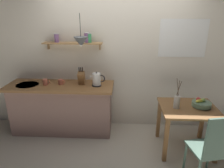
# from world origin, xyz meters

# --- Properties ---
(ground_plane) EXTENTS (14.00, 14.00, 0.00)m
(ground_plane) POSITION_xyz_m (0.00, 0.00, 0.00)
(ground_plane) COLOR #BCB29E
(back_wall) EXTENTS (6.80, 0.11, 2.70)m
(back_wall) POSITION_xyz_m (0.20, 0.65, 1.35)
(back_wall) COLOR silver
(back_wall) RESTS_ON ground_plane
(kitchen_counter) EXTENTS (1.83, 0.63, 0.90)m
(kitchen_counter) POSITION_xyz_m (-1.00, 0.32, 0.46)
(kitchen_counter) COLOR gray
(kitchen_counter) RESTS_ON ground_plane
(wall_shelf) EXTENTS (1.00, 0.20, 0.30)m
(wall_shelf) POSITION_xyz_m (-0.72, 0.49, 1.62)
(wall_shelf) COLOR tan
(dining_table) EXTENTS (0.83, 0.72, 0.73)m
(dining_table) POSITION_xyz_m (1.07, -0.11, 0.60)
(dining_table) COLOR brown
(dining_table) RESTS_ON ground_plane
(dining_chair_near) EXTENTS (0.48, 0.46, 1.00)m
(dining_chair_near) POSITION_xyz_m (1.16, -0.81, 0.55)
(dining_chair_near) COLOR #4C6B5B
(dining_chair_near) RESTS_ON ground_plane
(fruit_bowl) EXTENTS (0.28, 0.28, 0.14)m
(fruit_bowl) POSITION_xyz_m (1.26, -0.08, 0.79)
(fruit_bowl) COLOR slate
(fruit_bowl) RESTS_ON dining_table
(twig_vase) EXTENTS (0.09, 0.09, 0.46)m
(twig_vase) POSITION_xyz_m (0.88, -0.14, 0.84)
(twig_vase) COLOR #B7B2A8
(twig_vase) RESTS_ON dining_table
(electric_kettle) EXTENTS (0.25, 0.16, 0.24)m
(electric_kettle) POSITION_xyz_m (-0.36, 0.29, 1.01)
(electric_kettle) COLOR black
(electric_kettle) RESTS_ON kitchen_counter
(knife_block) EXTENTS (0.11, 0.18, 0.31)m
(knife_block) POSITION_xyz_m (-0.63, 0.35, 1.02)
(knife_block) COLOR brown
(knife_block) RESTS_ON kitchen_counter
(coffee_mug_by_sink) EXTENTS (0.12, 0.08, 0.10)m
(coffee_mug_by_sink) POSITION_xyz_m (-1.24, 0.28, 0.95)
(coffee_mug_by_sink) COLOR #C6664C
(coffee_mug_by_sink) RESTS_ON kitchen_counter
(coffee_mug_spare) EXTENTS (0.12, 0.08, 0.09)m
(coffee_mug_spare) POSITION_xyz_m (-0.99, 0.33, 0.94)
(coffee_mug_spare) COLOR #C6664C
(coffee_mug_spare) RESTS_ON kitchen_counter
(pendant_lamp) EXTENTS (0.23, 0.23, 0.49)m
(pendant_lamp) POSITION_xyz_m (-0.57, 0.19, 1.65)
(pendant_lamp) COLOR black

